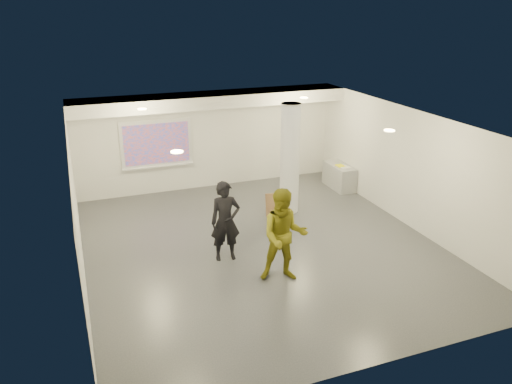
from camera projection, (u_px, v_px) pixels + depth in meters
name	position (u px, v px, depth m)	size (l,w,h in m)	color
floor	(262.00, 247.00, 11.83)	(8.00, 9.00, 0.01)	#3A3C42
ceiling	(263.00, 123.00, 10.77)	(8.00, 9.00, 0.01)	white
wall_back	(209.00, 140.00, 15.24)	(8.00, 0.01, 3.00)	silver
wall_front	(373.00, 287.00, 7.37)	(8.00, 0.01, 3.00)	silver
wall_left	(76.00, 212.00, 9.98)	(0.01, 9.00, 3.00)	silver
wall_right	(409.00, 168.00, 12.62)	(0.01, 9.00, 3.00)	silver
soffit_band	(212.00, 100.00, 14.28)	(8.00, 1.10, 0.36)	silver
downlight_nw	(142.00, 109.00, 12.23)	(0.22, 0.22, 0.02)	#EFCE85
downlight_ne	(304.00, 98.00, 13.69)	(0.22, 0.22, 0.02)	#EFCE85
downlight_sw	(177.00, 152.00, 8.74)	(0.22, 0.22, 0.02)	#EFCE85
downlight_se	(389.00, 130.00, 10.19)	(0.22, 0.22, 0.02)	#EFCE85
column	(290.00, 159.00, 13.37)	(0.52, 0.52, 3.00)	white
projection_screen	(157.00, 144.00, 14.66)	(2.10, 0.13, 1.42)	white
credenza	(339.00, 176.00, 15.49)	(0.53, 1.28, 0.74)	#939598
papers_stack	(344.00, 167.00, 15.15)	(0.27, 0.34, 0.02)	white
postit_pad	(340.00, 166.00, 15.22)	(0.21, 0.29, 0.03)	#FFF703
cardboard_back	(276.00, 204.00, 13.48)	(0.58, 0.05, 0.63)	olive
cardboard_front	(282.00, 205.00, 13.55)	(0.52, 0.05, 0.58)	olive
woman	(225.00, 221.00, 10.99)	(0.67, 0.44, 1.82)	black
man	(284.00, 236.00, 10.12)	(0.97, 0.75, 1.99)	olive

